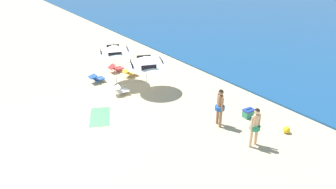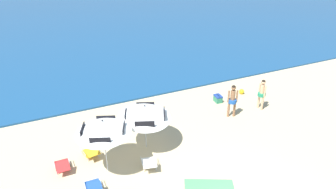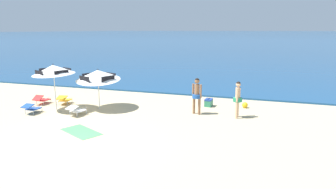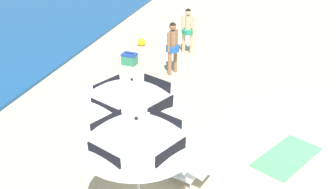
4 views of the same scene
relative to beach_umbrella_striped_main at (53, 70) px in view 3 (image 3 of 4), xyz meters
name	(u,v)px [view 3 (image 3 of 4)]	position (x,y,z in m)	size (l,w,h in m)	color
ground_plane	(68,146)	(3.51, -3.86, -2.04)	(800.00, 800.00, 0.00)	tan
ocean_water	(262,32)	(3.51, 405.25, -1.99)	(800.00, 800.00, 0.10)	navy
beach_umbrella_striped_main	(53,70)	(0.00, 0.00, 0.00)	(2.88, 2.89, 2.34)	silver
beach_umbrella_striped_second	(98,75)	(1.95, 0.87, -0.30)	(2.61, 2.64, 2.12)	silver
lounge_chair_under_umbrella	(42,99)	(-1.56, 0.78, -1.77)	(0.59, 0.90, 0.52)	red
lounge_chair_beside_umbrella	(64,99)	(-0.37, 1.12, -1.77)	(0.68, 0.94, 0.50)	gold
lounge_chair_facing_sea	(76,110)	(1.53, -0.53, -1.76)	(0.71, 0.96, 0.50)	white
lounge_chair_spare_folded	(31,108)	(-0.73, -0.89, -1.76)	(0.60, 0.87, 0.49)	#1E4799
person_standing_near_shore	(238,97)	(8.76, 1.48, -1.07)	(0.41, 0.50, 1.68)	#D8A87F
person_standing_beside	(197,93)	(6.86, 1.47, -1.04)	(0.49, 0.43, 1.74)	#8C6042
cooler_box	(209,103)	(7.15, 3.10, -1.84)	(0.40, 0.53, 0.43)	#2D7F5B
beach_ball	(245,105)	(8.99, 3.36, -1.89)	(0.30, 0.30, 0.30)	yellow
beach_towel	(81,132)	(3.09, -2.46, -2.04)	(0.90, 1.80, 0.01)	#4C9E5B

